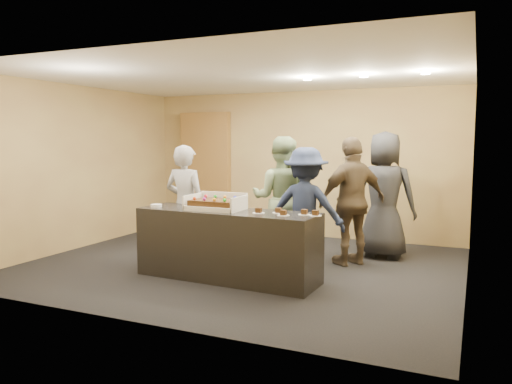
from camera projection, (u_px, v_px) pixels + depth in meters
room at (242, 172)px, 7.10m from camera, size 6.04×6.00×2.70m
serving_counter at (227, 245)px, 6.47m from camera, size 2.43×0.81×0.90m
storage_cabinet at (206, 171)px, 10.10m from camera, size 1.07×0.15×2.35m
cake_box at (217, 206)px, 6.51m from camera, size 0.71×0.49×0.21m
sheet_cake at (216, 202)px, 6.48m from camera, size 0.60×0.42×0.12m
plate_stack at (156, 206)px, 6.75m from camera, size 0.15×0.15×0.04m
slice_a at (259, 211)px, 6.17m from camera, size 0.15×0.15×0.07m
slice_b at (278, 211)px, 6.17m from camera, size 0.15×0.15×0.07m
slice_c at (283, 214)px, 5.97m from camera, size 0.15×0.15×0.07m
slice_d at (304, 213)px, 6.03m from camera, size 0.15×0.15×0.07m
slice_e at (315, 214)px, 5.95m from camera, size 0.15×0.15×0.07m
person_server_grey at (185, 205)px, 7.20m from camera, size 0.63×0.42×1.73m
person_sage_man at (281, 198)px, 7.50m from camera, size 1.03×0.87×1.86m
person_navy_man at (305, 208)px, 6.97m from camera, size 1.16×0.73×1.70m
person_brown_extra at (352, 201)px, 7.17m from camera, size 1.06×1.11×1.85m
person_dark_suit at (384, 195)px, 7.60m from camera, size 0.98×0.67×1.93m
ceiling_spotlights at (364, 76)px, 6.77m from camera, size 1.72×0.12×0.03m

